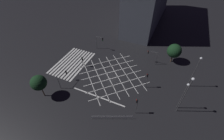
# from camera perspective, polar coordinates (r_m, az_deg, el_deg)

# --- Properties ---
(ground_plane) EXTENTS (200.00, 200.00, 0.00)m
(ground_plane) POSITION_cam_1_polar(r_m,az_deg,el_deg) (38.68, 0.00, -1.92)
(ground_plane) COLOR black
(road_markings) EXTENTS (19.21, 25.73, 0.01)m
(road_markings) POSITION_cam_1_polar(r_m,az_deg,el_deg) (41.52, -10.42, 0.99)
(road_markings) COLOR silver
(road_markings) RESTS_ON ground_plane
(traffic_light_median_north) EXTENTS (0.36, 0.39, 4.44)m
(traffic_light_median_north) POSITION_cam_1_polar(r_m,az_deg,el_deg) (34.46, 13.24, -2.91)
(traffic_light_median_north) COLOR #424244
(traffic_light_median_north) RESTS_ON ground_plane
(traffic_light_nw_cross) EXTENTS (0.36, 2.67, 4.02)m
(traffic_light_nw_cross) POSITION_cam_1_polar(r_m,az_deg,el_deg) (41.83, 15.00, 5.73)
(traffic_light_nw_cross) COLOR #424244
(traffic_light_nw_cross) RESTS_ON ground_plane
(traffic_light_ne_cross) EXTENTS (0.36, 0.39, 4.52)m
(traffic_light_ne_cross) POSITION_cam_1_polar(r_m,az_deg,el_deg) (29.48, 9.39, -12.54)
(traffic_light_ne_cross) COLOR #424244
(traffic_light_ne_cross) RESTS_ON ground_plane
(traffic_light_median_south) EXTENTS (0.36, 0.39, 3.28)m
(traffic_light_median_south) POSITION_cam_1_polar(r_m,az_deg,el_deg) (40.36, -11.21, 3.82)
(traffic_light_median_south) COLOR #424244
(traffic_light_median_south) RESTS_ON ground_plane
(traffic_light_sw_cross) EXTENTS (0.36, 2.49, 4.47)m
(traffic_light_sw_cross) POSITION_cam_1_polar(r_m,az_deg,el_deg) (45.89, -4.70, 11.20)
(traffic_light_sw_cross) COLOR #424244
(traffic_light_sw_cross) RESTS_ON ground_plane
(traffic_light_se_main) EXTENTS (3.18, 0.36, 3.34)m
(traffic_light_se_main) POSITION_cam_1_polar(r_m,az_deg,el_deg) (36.71, -18.06, -2.20)
(traffic_light_se_main) COLOR #424244
(traffic_light_se_main) RESTS_ON ground_plane
(street_lamp_east) EXTENTS (0.54, 0.54, 9.75)m
(street_lamp_east) POSITION_cam_1_polar(r_m,az_deg,el_deg) (29.60, 26.87, -6.60)
(street_lamp_east) COLOR #424244
(street_lamp_east) RESTS_ON ground_plane
(street_lamp_west) EXTENTS (0.51, 0.51, 8.68)m
(street_lamp_west) POSITION_cam_1_polar(r_m,az_deg,el_deg) (36.54, 29.54, 0.96)
(street_lamp_west) COLOR #424244
(street_lamp_west) RESTS_ON ground_plane
(street_lamp_far) EXTENTS (0.48, 0.48, 7.48)m
(street_lamp_far) POSITION_cam_1_polar(r_m,az_deg,el_deg) (31.34, 25.91, -7.56)
(street_lamp_far) COLOR #424244
(street_lamp_far) RESTS_ON ground_plane
(street_tree_near) EXTENTS (3.30, 3.30, 5.95)m
(street_tree_near) POSITION_cam_1_polar(r_m,az_deg,el_deg) (34.51, -26.17, -4.38)
(street_tree_near) COLOR #473323
(street_tree_near) RESTS_ON ground_plane
(street_tree_far) EXTENTS (3.78, 3.78, 5.56)m
(street_tree_far) POSITION_cam_1_polar(r_m,az_deg,el_deg) (43.89, 22.63, 6.73)
(street_tree_far) COLOR #473323
(street_tree_far) RESTS_ON ground_plane
(pedestrian_railing) EXTENTS (3.26, 7.29, 1.05)m
(pedestrian_railing) POSITION_cam_1_polar(r_m,az_deg,el_deg) (30.55, 0.00, -17.49)
(pedestrian_railing) COLOR #B7B7BC
(pedestrian_railing) RESTS_ON ground_plane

